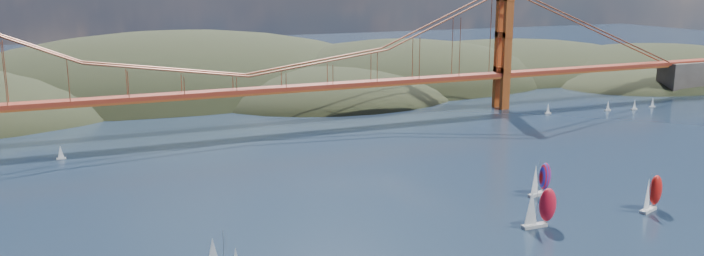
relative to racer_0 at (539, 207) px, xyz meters
name	(u,v)px	position (x,y,z in m)	size (l,w,h in m)	color
headlands	(284,109)	(6.72, 231.69, -17.59)	(725.00, 225.00, 96.00)	black
bridge	(242,50)	(-39.97, 133.40, 27.10)	(552.00, 12.00, 55.00)	maroon
racer_0	(539,207)	(0.00, 0.00, 0.00)	(9.39, 3.76, 10.87)	silver
racer_1	(652,193)	(34.69, -1.72, -0.22)	(9.30, 5.97, 10.39)	silver
racer_rwb	(540,179)	(16.21, 20.49, -0.37)	(9.00, 5.43, 10.08)	silver
distant_boat_3	(61,152)	(-107.77, 114.44, -2.73)	(3.00, 2.00, 4.70)	silver
distant_boat_4	(548,109)	(93.33, 113.55, -2.73)	(3.00, 2.00, 4.70)	silver
distant_boat_5	(608,106)	(122.98, 108.53, -2.73)	(3.00, 2.00, 4.70)	silver
distant_boat_6	(634,105)	(136.08, 105.79, -2.73)	(3.00, 2.00, 4.70)	silver
distant_boat_7	(653,102)	(148.72, 107.34, -2.73)	(3.00, 2.00, 4.70)	silver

